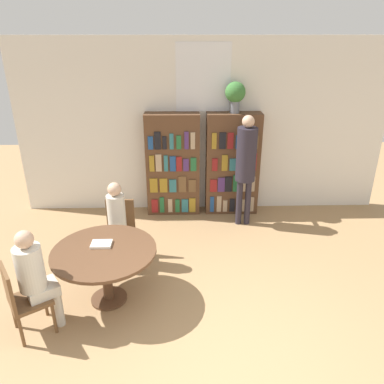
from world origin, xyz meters
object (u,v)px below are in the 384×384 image
Objects in this scene: bookshelf_right at (232,164)px; chair_left_side at (120,228)px; librarian_standing at (246,159)px; seated_reader_left at (116,221)px; chair_near_camera at (21,297)px; reading_table at (105,258)px; flower_vase at (235,94)px; seated_reader_right at (35,274)px; bookshelf_left at (173,165)px.

bookshelf_right is 2.35m from chair_left_side.
seated_reader_left is at bearing -148.80° from librarian_standing.
chair_near_camera is 1.00× the size of chair_left_side.
chair_near_camera is (-0.79, -0.54, -0.12)m from reading_table.
reading_table is at bearing -126.49° from bookshelf_right.
chair_near_camera is at bearing -130.93° from flower_vase.
chair_near_camera is (-2.59, -2.98, -0.41)m from bookshelf_right.
seated_reader_right is 0.66× the size of librarian_standing.
reading_table is 0.96m from chair_near_camera.
seated_reader_left is (-1.78, -1.67, -0.21)m from bookshelf_right.
bookshelf_right reaches higher than reading_table.
reading_table is at bearing 90.00° from seated_reader_left.
bookshelf_right is at bearing -36.98° from flower_vase.
flower_vase is at bearing -135.03° from seated_reader_left.
seated_reader_right is 3.54m from librarian_standing.
librarian_standing is at bearing 98.17° from seated_reader_right.
bookshelf_left reaches higher than chair_near_camera.
seated_reader_left is 1.38m from seated_reader_right.
bookshelf_right is 3.97m from chair_near_camera.
bookshelf_left reaches higher than chair_left_side.
chair_near_camera is at bearing -145.66° from reading_table.
chair_left_side is at bearing 119.97° from seated_reader_right.
seated_reader_left is at bearing -136.69° from flower_vase.
flower_vase is at bearing 105.42° from seated_reader_right.
bookshelf_left reaches higher than seated_reader_left.
librarian_standing is at bearing -22.83° from bookshelf_left.
chair_left_side is 0.47× the size of librarian_standing.
reading_table is (-1.80, -2.44, -0.29)m from bookshelf_right.
seated_reader_right is at bearing -130.25° from flower_vase.
librarian_standing is (1.19, -0.50, 0.26)m from bookshelf_left.
seated_reader_left is at bearing 113.91° from chair_near_camera.
flower_vase is 0.41× the size of seated_reader_left.
bookshelf_left reaches higher than seated_reader_right.
bookshelf_left is 2.05× the size of chair_left_side.
seated_reader_right is (-1.40, -2.88, -0.19)m from bookshelf_left.
bookshelf_left is 1.47× the size of reading_table.
bookshelf_left is 3.57× the size of flower_vase.
bookshelf_left is at bearing 72.73° from reading_table.
reading_table is 1.00× the size of seated_reader_left.
bookshelf_left is 0.96× the size of librarian_standing.
chair_near_camera is at bearing 59.91° from seated_reader_left.
reading_table is at bearing 90.00° from seated_reader_right.
bookshelf_left is 1.84m from seated_reader_left.
chair_near_camera is 0.47× the size of librarian_standing.
flower_vase is 4.03m from seated_reader_right.
librarian_standing is (0.15, -0.51, -0.95)m from flower_vase.
bookshelf_right is at bearing 106.21° from librarian_standing.
bookshelf_right is 1.46× the size of seated_reader_left.
chair_near_camera is at bearing -90.00° from seated_reader_right.
chair_left_side is at bearing -116.17° from bookshelf_left.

